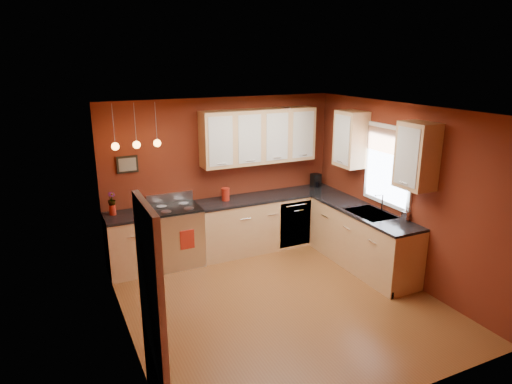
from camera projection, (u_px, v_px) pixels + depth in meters
name	position (u px, v px, depth m)	size (l,w,h in m)	color
floor	(280.00, 302.00, 6.23)	(4.20, 4.20, 0.00)	brown
ceiling	(284.00, 110.00, 5.50)	(4.00, 4.20, 0.02)	#F0E2D1
wall_back	(222.00, 176.00, 7.69)	(4.00, 0.02, 2.60)	maroon
wall_front	(395.00, 282.00, 4.05)	(4.00, 0.02, 2.60)	maroon
wall_left	(123.00, 237.00, 5.04)	(0.02, 4.20, 2.60)	maroon
wall_right	(402.00, 193.00, 6.69)	(0.02, 4.20, 2.60)	maroon
base_cabinets_back_left	(130.00, 245.00, 6.99)	(0.70, 0.60, 0.90)	tan
base_cabinets_back_right	(269.00, 222.00, 7.97)	(2.54, 0.60, 0.90)	tan
base_cabinets_right	(362.00, 240.00, 7.20)	(0.60, 2.10, 0.90)	tan
counter_back_left	(128.00, 216.00, 6.85)	(0.70, 0.62, 0.04)	black
counter_back_right	(269.00, 196.00, 7.83)	(2.54, 0.62, 0.04)	black
counter_right	(364.00, 211.00, 7.06)	(0.62, 2.10, 0.04)	black
gas_range	(177.00, 235.00, 7.28)	(0.76, 0.64, 1.11)	silver
dishwasher_front	(295.00, 224.00, 7.87)	(0.60, 0.02, 0.80)	silver
sink	(370.00, 215.00, 6.94)	(0.50, 0.70, 0.33)	gray
window	(389.00, 163.00, 6.83)	(0.06, 1.02, 1.22)	white
door_left_wall	(153.00, 311.00, 4.10)	(0.12, 0.82, 2.05)	white
upper_cabinets_back	(259.00, 136.00, 7.60)	(2.00, 0.35, 0.90)	tan
upper_cabinets_right	(381.00, 147.00, 6.71)	(0.35, 1.95, 0.90)	tan
wall_picture	(127.00, 164.00, 6.93)	(0.32, 0.03, 0.26)	black
pendant_lights	(137.00, 144.00, 6.59)	(0.71, 0.11, 0.66)	gray
red_canister	(226.00, 194.00, 7.52)	(0.14, 0.14, 0.21)	#9C1E10
red_vase	(113.00, 210.00, 6.83)	(0.10, 0.10, 0.16)	#9C1E10
flowers	(112.00, 199.00, 6.78)	(0.12, 0.12, 0.21)	#9C1E10
coffee_maker	(316.00, 181.00, 8.33)	(0.17, 0.16, 0.24)	black
soap_pump	(406.00, 214.00, 6.57)	(0.09, 0.10, 0.21)	white
dish_towel	(187.00, 240.00, 7.01)	(0.22, 0.02, 0.30)	#9C1E10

